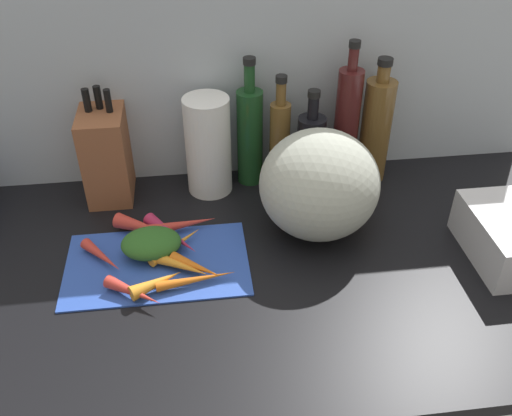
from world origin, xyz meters
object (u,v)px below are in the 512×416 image
Objects in this scene: carrot_1 at (179,265)px; paper_towel_roll at (208,146)px; winter_squash at (319,185)px; carrot_9 at (183,225)px; carrot_4 at (195,266)px; carrot_8 at (102,256)px; carrot_2 at (133,292)px; carrot_5 at (156,283)px; carrot_7 at (176,245)px; bottle_1 at (280,142)px; knife_block at (107,153)px; bottle_4 at (376,129)px; carrot_0 at (148,229)px; carrot_3 at (196,279)px; bottle_0 at (250,135)px; bottle_2 at (310,150)px; carrot_6 at (171,235)px; bottle_3 at (346,126)px.

paper_towel_roll is at bearing 75.01° from carrot_1.
carrot_1 is at bearing -160.36° from winter_squash.
carrot_4 is at bearing -80.73° from carrot_9.
carrot_2 is at bearing -58.73° from carrot_8.
carrot_2 is 1.12× the size of carrot_4.
winter_squash is (47.75, 6.17, 10.17)cm from carrot_8.
carrot_5 is (4.50, 1.85, 0.21)cm from carrot_2.
carrot_7 is 37.40cm from bottle_1.
knife_block reaches higher than carrot_2.
bottle_4 is at bearing 21.46° from carrot_8.
carrot_0 is 1.11× the size of carrot_7.
winter_squash reaches higher than carrot_3.
carrot_2 is 0.49× the size of winter_squash.
knife_block reaches higher than carrot_0.
bottle_4 reaches higher than carrot_5.
carrot_5 is at bearing -108.79° from carrot_7.
paper_towel_roll is 0.77× the size of bottle_4.
carrot_3 is 0.50× the size of bottle_0.
carrot_4 is 0.41× the size of knife_block.
carrot_8 is 56.04cm from bottle_2.
knife_block is (-47.67, 21.10, -0.91)cm from winter_squash.
carrot_0 is 1.07× the size of carrot_9.
bottle_1 reaches higher than paper_towel_roll.
carrot_3 is at bearing -131.47° from bottle_2.
carrot_7 is 0.59× the size of paper_towel_roll.
carrot_1 is 0.82× the size of carrot_6.
bottle_2 is at bearing -15.39° from bottle_0.
carrot_8 is 50.66cm from bottle_1.
carrot_5 is at bearing -153.15° from carrot_4.
carrot_3 is at bearing -61.97° from knife_block.
carrot_7 is at bearing -172.32° from winter_squash.
carrot_3 is 59.96cm from bottle_4.
carrot_0 is at bearing -172.91° from carrot_9.
carrot_4 is 0.44× the size of bottle_2.
carrot_9 is 21.33cm from paper_towel_roll.
winter_squash is 0.90× the size of bottle_1.
carrot_0 reaches higher than carrot_7.
winter_squash is at bearing 19.64° from carrot_1.
bottle_4 reaches higher than paper_towel_roll.
bottle_4 is (31.30, -2.52, 0.68)cm from bottle_0.
carrot_0 is 38.86cm from bottle_1.
winter_squash is at bearing -133.07° from bottle_4.
carrot_2 is 18.42cm from carrot_6.
carrot_2 is 0.35× the size of bottle_3.
paper_towel_roll is 25.30cm from bottle_2.
carrot_9 is (7.78, 0.97, -0.31)cm from carrot_0.
bottle_1 reaches higher than carrot_1.
bottle_0 is (10.54, 2.85, 0.82)cm from paper_towel_roll.
carrot_0 is 0.62× the size of winter_squash.
carrot_1 is 33.51cm from paper_towel_roll.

